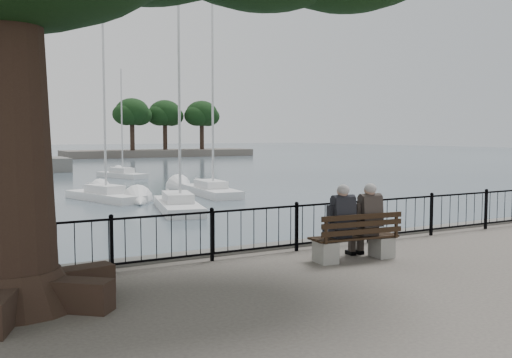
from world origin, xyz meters
TOP-DOWN VIEW (x-y plane):
  - harbor at (0.00, 3.00)m, footprint 260.00×260.00m
  - railing at (0.00, 2.50)m, footprint 22.06×0.06m
  - bench at (1.54, 1.17)m, footprint 1.88×0.72m
  - person_left at (1.23, 1.31)m, footprint 0.47×0.79m
  - person_right at (1.86, 1.25)m, footprint 0.47×0.79m
  - lion_monument at (2.00, 49.93)m, footprint 6.01×6.01m
  - sailboat_b at (-2.80, 25.28)m, footprint 3.33×5.63m
  - sailboat_c at (3.82, 16.91)m, footprint 2.92×6.08m
  - sailboat_d at (7.99, 22.44)m, footprint 2.20×6.27m
  - sailboat_f at (-0.93, 33.99)m, footprint 3.01×6.39m
  - sailboat_g at (7.21, 38.39)m, footprint 3.07×5.40m
  - sailboat_j at (1.89, 22.67)m, footprint 3.19×5.85m
  - far_shore at (25.54, 79.46)m, footprint 30.00×8.60m

SIDE VIEW (x-z plane):
  - sailboat_g at x=7.21m, z-range -5.21..3.78m
  - sailboat_c at x=3.82m, z-range -6.13..4.75m
  - sailboat_d at x=7.99m, z-range -6.31..4.94m
  - sailboat_j at x=1.89m, z-range -6.22..4.87m
  - sailboat_b at x=-2.80m, z-range -6.51..5.19m
  - sailboat_f at x=-0.93m, z-range -7.09..5.79m
  - harbor at x=0.00m, z-range -1.10..0.10m
  - bench at x=1.54m, z-range -0.15..0.82m
  - railing at x=0.00m, z-range 0.06..1.06m
  - person_left at x=1.23m, z-range -0.06..1.48m
  - person_right at x=1.86m, z-range -0.06..1.48m
  - lion_monument at x=2.00m, z-range -3.21..5.65m
  - far_shore at x=25.54m, z-range -1.59..7.59m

